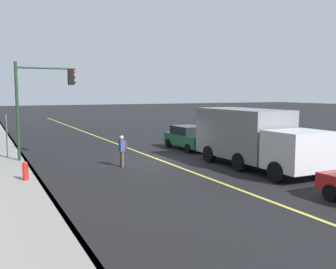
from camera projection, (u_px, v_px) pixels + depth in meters
name	position (u px, v px, depth m)	size (l,w,h in m)	color
ground	(160.00, 160.00, 21.50)	(200.00, 200.00, 0.00)	black
sidewalk_slab	(3.00, 172.00, 17.94)	(80.00, 2.66, 0.15)	gray
curb_edge	(31.00, 170.00, 18.48)	(80.00, 0.16, 0.15)	slate
lane_stripe_center	(160.00, 160.00, 21.50)	(80.00, 0.16, 0.01)	#D8CC4C
car_green	(189.00, 137.00, 25.51)	(4.22, 1.90, 1.57)	#1E6038
truck_gray	(253.00, 137.00, 19.22)	(7.71, 2.64, 2.94)	silver
pedestrian_with_backpack	(122.00, 149.00, 19.51)	(0.39, 0.37, 1.61)	brown
traffic_light_mast	(41.00, 95.00, 20.73)	(0.28, 3.22, 5.41)	#1E3823
street_sign_post	(6.00, 132.00, 21.51)	(0.60, 0.08, 2.62)	slate
fire_hydrant	(25.00, 173.00, 15.91)	(0.24, 0.24, 0.94)	red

